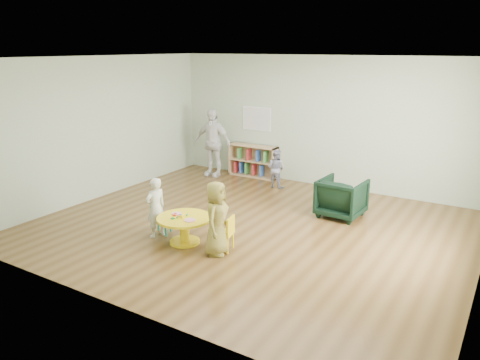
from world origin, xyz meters
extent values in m
plane|color=#563A1B|center=(0.00, 0.00, 0.00)|extent=(7.00, 7.00, 0.00)
cube|color=silver|center=(0.00, 0.00, 2.75)|extent=(7.00, 6.00, 0.10)
cube|color=#A3B59B|center=(0.00, 3.00, 1.40)|extent=(7.00, 0.10, 2.80)
cube|color=#A3B59B|center=(0.00, -3.00, 1.40)|extent=(7.00, 0.10, 2.80)
cube|color=#A3B59B|center=(-3.50, 0.00, 1.40)|extent=(0.10, 6.00, 2.80)
cylinder|color=yellow|center=(-0.57, -1.10, 0.19)|extent=(0.15, 0.15, 0.39)
cylinder|color=yellow|center=(-0.57, -1.10, 0.02)|extent=(0.47, 0.47, 0.04)
cylinder|color=yellow|center=(-0.57, -1.10, 0.41)|extent=(0.85, 0.85, 0.04)
cylinder|color=pink|center=(-0.76, -1.05, 0.43)|extent=(0.15, 0.15, 0.02)
cylinder|color=pink|center=(-0.40, -1.18, 0.43)|extent=(0.17, 0.17, 0.02)
cylinder|color=yellow|center=(-0.59, -1.12, 0.45)|extent=(0.08, 0.13, 0.04)
cylinder|color=#147032|center=(-0.62, -1.20, 0.45)|extent=(0.04, 0.05, 0.02)
cylinder|color=#147032|center=(-0.56, -1.04, 0.45)|extent=(0.04, 0.05, 0.02)
cube|color=red|center=(-0.76, -1.08, 0.44)|extent=(0.05, 0.06, 0.02)
cube|color=orange|center=(-0.64, -1.12, 0.44)|extent=(0.06, 0.07, 0.02)
cube|color=#1941BC|center=(-0.64, -1.08, 0.44)|extent=(0.07, 0.07, 0.02)
cube|color=#147032|center=(-0.66, -1.26, 0.44)|extent=(0.06, 0.06, 0.02)
cube|color=red|center=(-0.73, -1.14, 0.44)|extent=(0.07, 0.07, 0.02)
cube|color=#1A9271|center=(-1.12, -0.99, 0.26)|extent=(0.35, 0.35, 0.04)
cube|color=#1A9271|center=(-1.23, -1.03, 0.39)|extent=(0.11, 0.27, 0.24)
cylinder|color=#1A9271|center=(-1.26, -0.93, 0.12)|extent=(0.03, 0.03, 0.24)
cylinder|color=#1A9271|center=(-1.19, -1.13, 0.12)|extent=(0.03, 0.03, 0.24)
cylinder|color=#1A9271|center=(-1.05, -0.86, 0.12)|extent=(0.03, 0.03, 0.24)
cylinder|color=#1A9271|center=(-0.98, -1.06, 0.12)|extent=(0.03, 0.03, 0.24)
cube|color=yellow|center=(0.09, -1.00, 0.27)|extent=(0.34, 0.34, 0.04)
cube|color=yellow|center=(0.21, -0.98, 0.41)|extent=(0.09, 0.29, 0.25)
cylinder|color=yellow|center=(0.23, -1.09, 0.12)|extent=(0.03, 0.03, 0.25)
cylinder|color=yellow|center=(0.18, -0.87, 0.12)|extent=(0.03, 0.03, 0.25)
cylinder|color=yellow|center=(0.00, -1.14, 0.12)|extent=(0.03, 0.03, 0.25)
cylinder|color=yellow|center=(-0.05, -0.91, 0.12)|extent=(0.03, 0.03, 0.25)
cube|color=tan|center=(-2.19, 2.83, 0.38)|extent=(0.03, 0.30, 0.75)
cube|color=tan|center=(-1.01, 2.83, 0.38)|extent=(0.03, 0.30, 0.75)
cube|color=tan|center=(-1.60, 2.83, 0.01)|extent=(1.20, 0.30, 0.03)
cube|color=tan|center=(-1.60, 2.83, 0.73)|extent=(1.20, 0.30, 0.03)
cube|color=tan|center=(-1.60, 2.83, 0.38)|extent=(1.14, 0.28, 0.03)
cube|color=tan|center=(-1.60, 2.97, 0.38)|extent=(1.20, 0.02, 0.75)
cube|color=#CE373A|center=(-2.05, 2.81, 0.18)|extent=(0.04, 0.18, 0.26)
cube|color=blue|center=(-1.90, 2.81, 0.18)|extent=(0.04, 0.18, 0.26)
cube|color=#4EAA52|center=(-1.75, 2.81, 0.18)|extent=(0.04, 0.18, 0.26)
cube|color=#CE373A|center=(-1.55, 2.81, 0.18)|extent=(0.04, 0.18, 0.26)
cube|color=blue|center=(-1.35, 2.81, 0.18)|extent=(0.04, 0.18, 0.26)
cube|color=#4EAA52|center=(-1.95, 2.81, 0.53)|extent=(0.04, 0.18, 0.26)
cube|color=#CE373A|center=(-1.70, 2.81, 0.53)|extent=(0.04, 0.18, 0.26)
cube|color=blue|center=(-1.45, 2.81, 0.53)|extent=(0.04, 0.18, 0.26)
cube|color=#4EAA52|center=(-1.25, 2.81, 0.53)|extent=(0.04, 0.18, 0.26)
cube|color=white|center=(-1.60, 2.98, 1.35)|extent=(0.74, 0.01, 0.54)
cube|color=#F64E33|center=(-1.60, 2.98, 1.35)|extent=(0.70, 0.00, 0.50)
imported|color=black|center=(1.11, 1.32, 0.35)|extent=(0.81, 0.83, 0.70)
imported|color=silver|center=(-1.11, -1.13, 0.49)|extent=(0.32, 0.41, 0.99)
imported|color=yellow|center=(0.09, -1.17, 0.56)|extent=(0.48, 0.62, 1.11)
imported|color=#1C1F48|center=(-0.73, 2.32, 0.42)|extent=(0.43, 0.35, 0.84)
imported|color=white|center=(-2.46, 2.40, 0.80)|extent=(0.96, 0.44, 1.60)
camera|label=1|loc=(3.73, -6.44, 2.98)|focal=35.00mm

